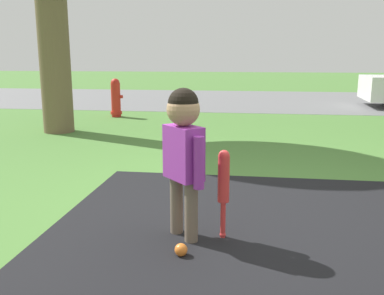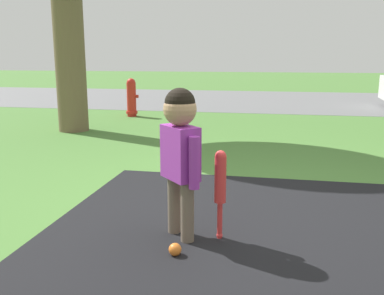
% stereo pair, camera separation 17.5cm
% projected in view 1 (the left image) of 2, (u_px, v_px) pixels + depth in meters
% --- Properties ---
extents(ground_plane, '(60.00, 60.00, 0.00)m').
position_uv_depth(ground_plane, '(270.00, 211.00, 3.45)').
color(ground_plane, '#477533').
extents(street_strip, '(40.00, 6.00, 0.01)m').
position_uv_depth(street_strip, '(259.00, 100.00, 12.18)').
color(street_strip, slate).
rests_on(street_strip, ground).
extents(child, '(0.31, 0.33, 1.03)m').
position_uv_depth(child, '(183.00, 143.00, 2.83)').
color(child, '#6B5B4C').
rests_on(child, ground).
extents(baseball_bat, '(0.08, 0.08, 0.62)m').
position_uv_depth(baseball_bat, '(224.00, 182.00, 2.87)').
color(baseball_bat, red).
rests_on(baseball_bat, ground).
extents(sports_ball, '(0.08, 0.08, 0.08)m').
position_uv_depth(sports_ball, '(181.00, 250.00, 2.68)').
color(sports_ball, orange).
rests_on(sports_ball, ground).
extents(fire_hydrant, '(0.26, 0.24, 0.78)m').
position_uv_depth(fire_hydrant, '(116.00, 98.00, 8.71)').
color(fire_hydrant, red).
rests_on(fire_hydrant, ground).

